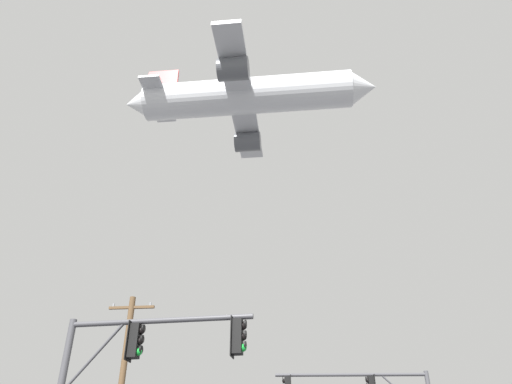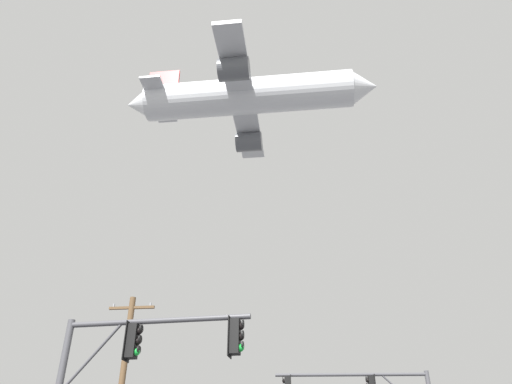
% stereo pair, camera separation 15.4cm
% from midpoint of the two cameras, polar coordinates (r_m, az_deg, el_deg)
% --- Properties ---
extents(signal_pole_near, '(5.26, 0.67, 5.70)m').
position_cam_midpoint_polar(signal_pole_near, '(14.07, -15.01, -19.49)').
color(signal_pole_near, '#4C4C51').
rests_on(signal_pole_near, ground).
extents(airplane, '(25.89, 20.00, 7.09)m').
position_cam_midpoint_polar(airplane, '(50.81, -1.11, 11.09)').
color(airplane, white).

